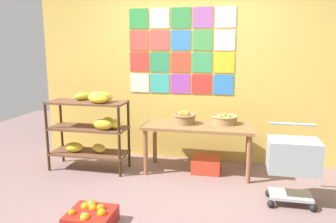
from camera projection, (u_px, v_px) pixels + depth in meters
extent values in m
plane|color=#7D6260|center=(166.00, 204.00, 3.56)|extent=(9.10, 9.10, 0.00)
cube|color=#DDB74F|center=(189.00, 73.00, 4.82)|extent=(4.60, 0.06, 2.60)
cube|color=green|center=(139.00, 19.00, 4.79)|extent=(0.29, 0.01, 0.29)
cube|color=silver|center=(159.00, 18.00, 4.73)|extent=(0.29, 0.01, 0.29)
cube|color=#328F42|center=(181.00, 18.00, 4.66)|extent=(0.29, 0.01, 0.29)
cube|color=#9C56A5|center=(203.00, 17.00, 4.60)|extent=(0.29, 0.01, 0.29)
cube|color=silver|center=(226.00, 17.00, 4.53)|extent=(0.29, 0.01, 0.29)
cube|color=#D24C43|center=(139.00, 40.00, 4.85)|extent=(0.29, 0.01, 0.29)
cube|color=#D44E44|center=(160.00, 40.00, 4.79)|extent=(0.29, 0.01, 0.29)
cube|color=#337CC4|center=(181.00, 40.00, 4.72)|extent=(0.29, 0.01, 0.29)
cube|color=#449B4B|center=(202.00, 40.00, 4.66)|extent=(0.29, 0.01, 0.29)
cube|color=silver|center=(225.00, 40.00, 4.59)|extent=(0.29, 0.01, 0.29)
cube|color=red|center=(139.00, 62.00, 4.91)|extent=(0.29, 0.01, 0.29)
cube|color=#32905D|center=(160.00, 62.00, 4.85)|extent=(0.29, 0.01, 0.29)
cube|color=#CC472E|center=(181.00, 62.00, 4.78)|extent=(0.29, 0.01, 0.29)
cube|color=#3A9E5B|center=(202.00, 62.00, 4.72)|extent=(0.29, 0.01, 0.29)
cube|color=yellow|center=(224.00, 63.00, 4.65)|extent=(0.29, 0.01, 0.29)
cube|color=white|center=(140.00, 83.00, 4.97)|extent=(0.29, 0.01, 0.29)
cube|color=#3AB1A8|center=(160.00, 83.00, 4.91)|extent=(0.29, 0.01, 0.29)
cube|color=purple|center=(180.00, 84.00, 4.84)|extent=(0.29, 0.01, 0.29)
cube|color=red|center=(202.00, 84.00, 4.78)|extent=(0.29, 0.01, 0.29)
cube|color=#327DD3|center=(223.00, 85.00, 4.71)|extent=(0.29, 0.01, 0.29)
cylinder|color=#3D2410|center=(47.00, 137.00, 4.45)|extent=(0.04, 0.04, 0.95)
cylinder|color=#3D2410|center=(119.00, 142.00, 4.24)|extent=(0.04, 0.04, 0.95)
cylinder|color=#3D2410|center=(62.00, 130.00, 4.81)|extent=(0.04, 0.04, 0.95)
cylinder|color=#3D2410|center=(129.00, 134.00, 4.60)|extent=(0.04, 0.04, 0.95)
cube|color=brown|center=(89.00, 153.00, 4.57)|extent=(1.07, 0.41, 0.03)
ellipsoid|color=yellow|center=(74.00, 147.00, 4.57)|extent=(0.27, 0.19, 0.13)
ellipsoid|color=yellow|center=(99.00, 148.00, 4.54)|extent=(0.26, 0.22, 0.12)
cube|color=brown|center=(88.00, 128.00, 4.50)|extent=(1.07, 0.41, 0.02)
ellipsoid|color=gold|center=(103.00, 124.00, 4.34)|extent=(0.29, 0.18, 0.15)
ellipsoid|color=yellow|center=(115.00, 124.00, 4.40)|extent=(0.26, 0.25, 0.13)
ellipsoid|color=yellow|center=(108.00, 122.00, 4.54)|extent=(0.29, 0.30, 0.13)
cube|color=brown|center=(87.00, 102.00, 4.43)|extent=(1.07, 0.41, 0.02)
ellipsoid|color=yellow|center=(82.00, 96.00, 4.55)|extent=(0.23, 0.28, 0.10)
ellipsoid|color=yellow|center=(96.00, 97.00, 4.30)|extent=(0.26, 0.18, 0.15)
ellipsoid|color=gold|center=(99.00, 99.00, 4.27)|extent=(0.27, 0.21, 0.12)
ellipsoid|color=yellow|center=(102.00, 97.00, 4.33)|extent=(0.32, 0.29, 0.15)
cube|color=#905F38|center=(198.00, 126.00, 4.38)|extent=(1.45, 0.61, 0.04)
cylinder|color=#945B35|center=(146.00, 152.00, 4.34)|extent=(0.06, 0.06, 0.62)
cylinder|color=#8E5C3B|center=(249.00, 159.00, 4.07)|extent=(0.06, 0.06, 0.62)
cylinder|color=#946136|center=(155.00, 142.00, 4.81)|extent=(0.06, 0.06, 0.62)
cylinder|color=#92613B|center=(248.00, 148.00, 4.54)|extent=(0.06, 0.06, 0.62)
cylinder|color=#9C7847|center=(224.00, 120.00, 4.44)|extent=(0.33, 0.33, 0.10)
torus|color=#9C804D|center=(225.00, 116.00, 4.43)|extent=(0.36, 0.36, 0.02)
sphere|color=#7BC341|center=(220.00, 117.00, 4.35)|extent=(0.06, 0.06, 0.06)
sphere|color=#77C540|center=(226.00, 114.00, 4.56)|extent=(0.05, 0.05, 0.05)
sphere|color=#84BC33|center=(229.00, 116.00, 4.41)|extent=(0.05, 0.05, 0.05)
sphere|color=#7ABE30|center=(225.00, 115.00, 4.45)|extent=(0.06, 0.06, 0.06)
cylinder|color=olive|center=(185.00, 119.00, 4.43)|extent=(0.27, 0.27, 0.12)
torus|color=olive|center=(185.00, 115.00, 4.42)|extent=(0.30, 0.30, 0.03)
sphere|color=gold|center=(181.00, 114.00, 4.41)|extent=(0.09, 0.09, 0.09)
sphere|color=gold|center=(182.00, 114.00, 4.42)|extent=(0.10, 0.10, 0.10)
sphere|color=gold|center=(186.00, 115.00, 4.41)|extent=(0.09, 0.09, 0.09)
sphere|color=gold|center=(187.00, 114.00, 4.44)|extent=(0.09, 0.09, 0.09)
cube|color=red|center=(206.00, 165.00, 4.49)|extent=(0.38, 0.35, 0.19)
cube|color=#AC1F17|center=(91.00, 219.00, 3.10)|extent=(0.42, 0.40, 0.15)
sphere|color=orange|center=(84.00, 219.00, 2.96)|extent=(0.08, 0.08, 0.08)
sphere|color=orange|center=(84.00, 216.00, 3.00)|extent=(0.08, 0.08, 0.08)
sphere|color=orange|center=(93.00, 209.00, 3.14)|extent=(0.08, 0.08, 0.08)
sphere|color=orange|center=(91.00, 204.00, 3.23)|extent=(0.10, 0.10, 0.10)
sphere|color=orange|center=(92.00, 205.00, 3.19)|extent=(0.10, 0.10, 0.10)
sphere|color=orange|center=(85.00, 207.00, 3.18)|extent=(0.09, 0.09, 0.09)
sphere|color=orange|center=(72.00, 213.00, 3.05)|extent=(0.07, 0.07, 0.07)
sphere|color=orange|center=(102.00, 213.00, 3.04)|extent=(0.09, 0.09, 0.09)
sphere|color=orange|center=(101.00, 208.00, 3.14)|extent=(0.09, 0.09, 0.09)
sphere|color=orange|center=(86.00, 217.00, 2.99)|extent=(0.08, 0.08, 0.08)
sphere|color=orange|center=(101.00, 209.00, 3.13)|extent=(0.07, 0.07, 0.07)
sphere|color=black|center=(271.00, 204.00, 3.48)|extent=(0.08, 0.08, 0.08)
sphere|color=black|center=(313.00, 208.00, 3.40)|extent=(0.08, 0.08, 0.08)
sphere|color=black|center=(269.00, 193.00, 3.74)|extent=(0.08, 0.08, 0.08)
sphere|color=black|center=(308.00, 197.00, 3.65)|extent=(0.08, 0.08, 0.08)
cube|color=#A5A8AD|center=(290.00, 195.00, 3.56)|extent=(0.44, 0.29, 0.03)
cube|color=#98A7A8|center=(293.00, 155.00, 3.47)|extent=(0.52, 0.37, 0.34)
cylinder|color=#98A7A8|center=(292.00, 124.00, 3.62)|extent=(0.49, 0.03, 0.03)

